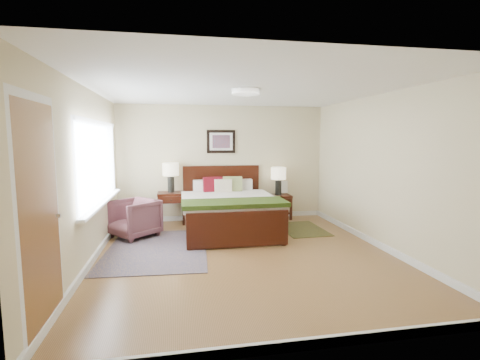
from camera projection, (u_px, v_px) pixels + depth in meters
The scene contains 18 objects.
floor at pixel (245, 255), 5.36m from camera, with size 5.00×5.00×0.00m, color brown.
back_wall at pixel (223, 163), 7.65m from camera, with size 4.50×0.04×2.50m, color beige.
front_wall at pixel (307, 205), 2.77m from camera, with size 4.50×0.04×2.50m, color beige.
left_wall at pixel (86, 177), 4.81m from camera, with size 0.04×5.00×2.50m, color beige.
right_wall at pixel (382, 172), 5.61m from camera, with size 0.04×5.00×2.50m, color beige.
ceiling at pixel (246, 89), 5.06m from camera, with size 4.50×5.00×0.02m, color white.
window at pixel (101, 164), 5.49m from camera, with size 0.11×2.72×1.32m.
door at pixel (40, 217), 3.12m from camera, with size 0.06×1.00×2.18m.
ceil_fixture at pixel (246, 91), 5.07m from camera, with size 0.44×0.44×0.08m.
bed at pixel (228, 203), 6.68m from camera, with size 1.80×2.18×1.17m.
wall_art at pixel (221, 142), 7.56m from camera, with size 0.62×0.05×0.50m.
nightstand_left at pixel (171, 198), 7.29m from camera, with size 0.56×0.50×0.66m.
nightstand_right at pixel (278, 204), 7.74m from camera, with size 0.54×0.41×0.54m.
lamp_left at pixel (171, 172), 7.24m from camera, with size 0.33×0.33×0.61m.
lamp_right at pixel (278, 176), 7.68m from camera, with size 0.33×0.33×0.61m.
armchair at pixel (134, 218), 6.29m from camera, with size 0.74×0.76×0.69m, color brown.
rug_persian at pixel (157, 249), 5.60m from camera, with size 1.57×2.22×0.01m, color #0E1646.
rug_navy at pixel (302, 229), 6.86m from camera, with size 0.79×1.19×0.01m, color black.
Camera 1 is at (-1.01, -5.09, 1.77)m, focal length 26.00 mm.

